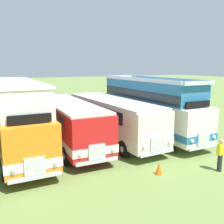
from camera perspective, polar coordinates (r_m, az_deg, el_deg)
ground_plane at (r=17.49m, az=-19.98°, el=-8.29°), size 200.00×200.00×0.00m
bus_fourth_in_row at (r=16.91m, az=-20.51°, el=-0.29°), size 2.68×11.34×4.49m
bus_fifth_in_row at (r=17.59m, az=-9.81°, el=-1.78°), size 2.67×10.30×2.99m
bus_sixth_in_row at (r=18.70m, az=-0.24°, el=-0.89°), size 3.02×10.91×2.99m
bus_seventh_in_row at (r=20.04m, az=8.36°, el=1.53°), size 2.77×11.09×4.52m
cone_mid_row at (r=13.28m, az=10.54°, el=-12.32°), size 0.36×0.36×0.66m
marshal_person at (r=14.38m, az=23.15°, el=-8.86°), size 0.36×0.24×1.73m
rope_fence_line at (r=29.15m, az=-22.71°, el=0.28°), size 25.49×0.08×1.05m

